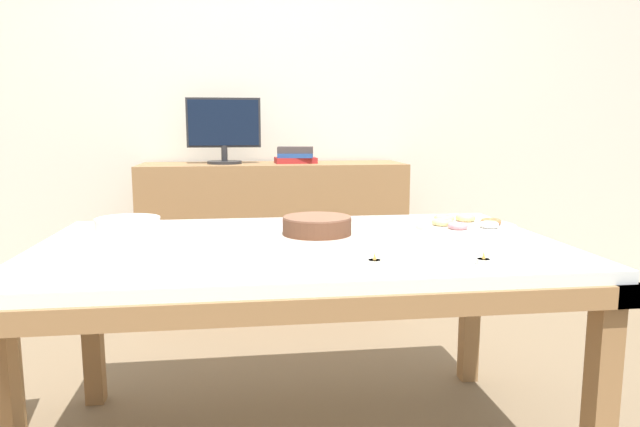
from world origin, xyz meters
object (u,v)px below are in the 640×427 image
object	(u,v)px
book_stack	(296,155)
plate_stack	(128,228)
computer_monitor	(224,131)
cake_chocolate_round	(317,228)
tealight_near_front	(125,224)
tealight_right_edge	(375,262)
tealight_near_cakes	(483,261)
pastry_platter	(465,225)

from	to	relation	value
book_stack	plate_stack	xyz separation A→B (m)	(-0.69, -1.43, -0.17)
computer_monitor	cake_chocolate_round	size ratio (longest dim) A/B	1.55
plate_stack	tealight_near_front	distance (m)	0.25
cake_chocolate_round	tealight_right_edge	xyz separation A→B (m)	(0.10, -0.41, -0.02)
book_stack	tealight_near_front	world-z (taller)	book_stack
cake_chocolate_round	tealight_near_cakes	distance (m)	0.59
book_stack	tealight_near_cakes	world-z (taller)	book_stack
pastry_platter	tealight_near_front	world-z (taller)	pastry_platter
plate_stack	computer_monitor	bearing A→B (deg)	78.97
book_stack	tealight_near_front	xyz separation A→B (m)	(-0.75, -1.19, -0.19)
plate_stack	book_stack	bearing A→B (deg)	64.17
cake_chocolate_round	tealight_near_front	size ratio (longest dim) A/B	6.83
book_stack	pastry_platter	size ratio (longest dim) A/B	0.68
cake_chocolate_round	tealight_near_cakes	size ratio (longest dim) A/B	6.83
computer_monitor	tealight_right_edge	xyz separation A→B (m)	(0.45, -1.91, -0.34)
book_stack	pastry_platter	bearing A→B (deg)	-70.56
computer_monitor	tealight_right_edge	bearing A→B (deg)	-76.79
book_stack	tealight_right_edge	bearing A→B (deg)	-88.99
pastry_platter	tealight_near_front	distance (m)	1.26
tealight_right_edge	tealight_near_cakes	bearing A→B (deg)	-5.56
tealight_near_front	book_stack	bearing A→B (deg)	57.61
pastry_platter	tealight_near_cakes	world-z (taller)	pastry_platter
cake_chocolate_round	tealight_near_front	xyz separation A→B (m)	(-0.68, 0.32, -0.02)
computer_monitor	tealight_near_cakes	size ratio (longest dim) A/B	10.60
computer_monitor	tealight_near_front	xyz separation A→B (m)	(-0.34, -1.19, -0.34)
computer_monitor	pastry_platter	distance (m)	1.70
computer_monitor	tealight_near_cakes	world-z (taller)	computer_monitor
cake_chocolate_round	tealight_right_edge	size ratio (longest dim) A/B	6.83
book_stack	cake_chocolate_round	xyz separation A→B (m)	(-0.07, -1.50, -0.17)
pastry_platter	plate_stack	size ratio (longest dim) A/B	1.73
computer_monitor	tealight_near_cakes	bearing A→B (deg)	-69.03
book_stack	cake_chocolate_round	world-z (taller)	book_stack
tealight_right_edge	computer_monitor	bearing A→B (deg)	103.21
plate_stack	tealight_near_cakes	distance (m)	1.14
tealight_right_edge	tealight_near_front	size ratio (longest dim) A/B	1.00
plate_stack	pastry_platter	bearing A→B (deg)	1.70
cake_chocolate_round	tealight_near_front	distance (m)	0.75
book_stack	tealight_near_cakes	distance (m)	1.98
pastry_platter	tealight_near_front	xyz separation A→B (m)	(-1.25, 0.21, -0.00)
pastry_platter	computer_monitor	bearing A→B (deg)	123.03
computer_monitor	cake_chocolate_round	xyz separation A→B (m)	(0.35, -1.50, -0.31)
plate_stack	tealight_right_edge	xyz separation A→B (m)	(0.73, -0.48, -0.02)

